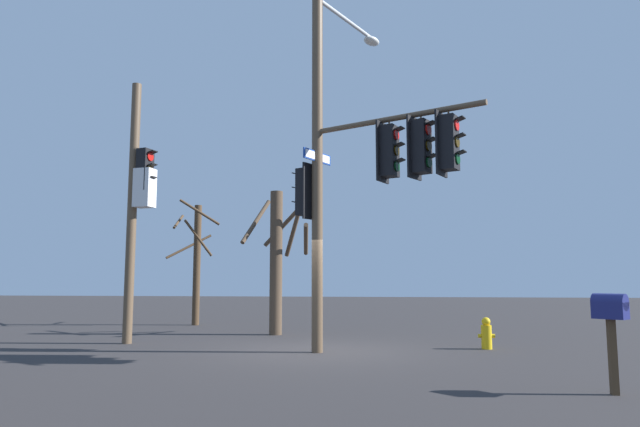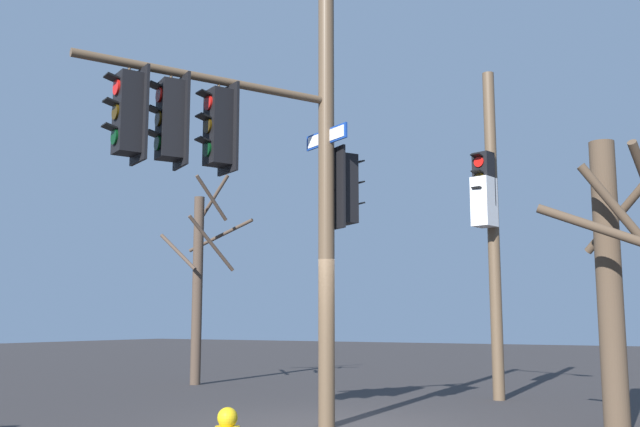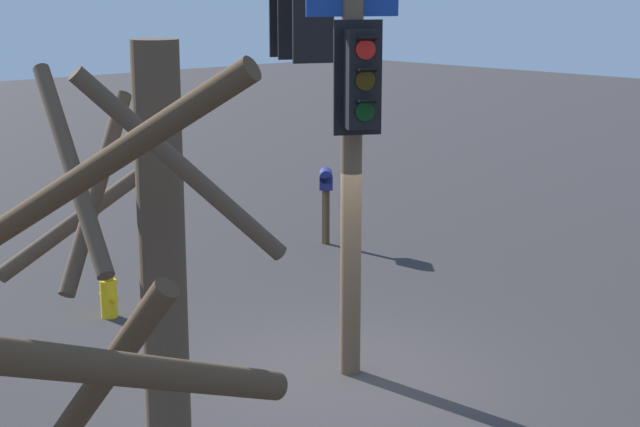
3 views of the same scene
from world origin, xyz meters
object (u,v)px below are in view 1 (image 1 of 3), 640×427
fire_hydrant (486,334)px  bare_tree_corner (278,256)px  bare_tree_across_street (196,259)px  mailbox (610,315)px

fire_hydrant → bare_tree_corner: (-5.52, 2.80, 1.96)m
fire_hydrant → bare_tree_corner: bearing=153.1°
fire_hydrant → bare_tree_across_street: bare_tree_across_street is taller
fire_hydrant → bare_tree_across_street: 11.00m
mailbox → bare_tree_corner: bare_tree_corner is taller
bare_tree_across_street → bare_tree_corner: (3.59, -3.04, -0.03)m
fire_hydrant → mailbox: 5.25m
fire_hydrant → bare_tree_corner: bare_tree_corner is taller
fire_hydrant → bare_tree_across_street: (-9.11, 5.84, 1.99)m
mailbox → bare_tree_across_street: bearing=-95.4°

